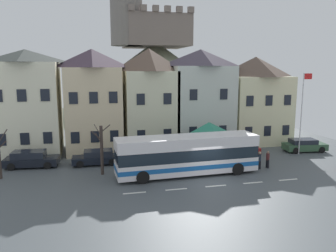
{
  "coord_description": "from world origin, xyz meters",
  "views": [
    {
      "loc": [
        -8.9,
        -23.2,
        8.57
      ],
      "look_at": [
        -2.14,
        4.97,
        3.53
      ],
      "focal_mm": 35.88,
      "sensor_mm": 36.0,
      "label": 1
    }
  ],
  "objects": [
    {
      "name": "bus_shelter",
      "position": [
        1.84,
        5.39,
        3.01
      ],
      "size": [
        3.6,
        3.6,
        3.66
      ],
      "color": "#473D33",
      "rests_on": "ground_plane"
    },
    {
      "name": "parked_car_02",
      "position": [
        12.76,
        6.48,
        0.65
      ],
      "size": [
        4.42,
        2.29,
        1.3
      ],
      "rotation": [
        0.0,
        0.0,
        -0.12
      ],
      "color": "#325338",
      "rests_on": "ground_plane"
    },
    {
      "name": "townhouse_04",
      "position": [
        9.9,
        12.26,
        4.9
      ],
      "size": [
        6.68,
        6.58,
        9.81
      ],
      "color": "beige",
      "rests_on": "ground_plane"
    },
    {
      "name": "parked_car_00",
      "position": [
        -13.94,
        7.16,
        0.7
      ],
      "size": [
        4.65,
        2.25,
        1.43
      ],
      "rotation": [
        0.0,
        0.0,
        -0.1
      ],
      "color": "black",
      "rests_on": "ground_plane"
    },
    {
      "name": "transit_bus",
      "position": [
        -1.27,
        1.97,
        1.6
      ],
      "size": [
        11.63,
        3.07,
        3.17
      ],
      "rotation": [
        0.0,
        0.0,
        0.04
      ],
      "color": "white",
      "rests_on": "ground_plane"
    },
    {
      "name": "bare_tree_00",
      "position": [
        -7.98,
        3.58,
        2.12
      ],
      "size": [
        1.55,
        1.25,
        4.17
      ],
      "color": "#382D28",
      "rests_on": "ground_plane"
    },
    {
      "name": "ground_plane",
      "position": [
        0.0,
        -0.0,
        -0.03
      ],
      "size": [
        40.0,
        60.0,
        0.07
      ],
      "color": "#4A5055"
    },
    {
      "name": "parked_car_01",
      "position": [
        5.57,
        6.66,
        0.63
      ],
      "size": [
        4.08,
        2.26,
        1.28
      ],
      "rotation": [
        0.0,
        0.0,
        3.04
      ],
      "color": "maroon",
      "rests_on": "ground_plane"
    },
    {
      "name": "pedestrian_01",
      "position": [
        5.13,
        1.88,
        0.81
      ],
      "size": [
        0.36,
        0.3,
        1.56
      ],
      "color": "black",
      "rests_on": "ground_plane"
    },
    {
      "name": "flagpole",
      "position": [
        11.65,
        5.66,
        4.63
      ],
      "size": [
        0.95,
        0.1,
        8.1
      ],
      "color": "silver",
      "rests_on": "ground_plane"
    },
    {
      "name": "public_bench",
      "position": [
        3.74,
        7.84,
        0.48
      ],
      "size": [
        1.72,
        0.48,
        0.87
      ],
      "color": "brown",
      "rests_on": "ground_plane"
    },
    {
      "name": "townhouse_01",
      "position": [
        -8.37,
        11.61,
        5.21
      ],
      "size": [
        5.48,
        5.28,
        10.42
      ],
      "color": "beige",
      "rests_on": "ground_plane"
    },
    {
      "name": "hilltop_castle",
      "position": [
        2.93,
        35.92,
        6.96
      ],
      "size": [
        37.24,
        37.24,
        21.02
      ],
      "color": "#676B55",
      "rests_on": "ground_plane"
    },
    {
      "name": "parked_car_03",
      "position": [
        -8.32,
        6.63,
        0.64
      ],
      "size": [
        4.2,
        1.89,
        1.3
      ],
      "rotation": [
        0.0,
        0.0,
        3.12
      ],
      "color": "black",
      "rests_on": "ground_plane"
    },
    {
      "name": "pedestrian_00",
      "position": [
        5.33,
        4.43,
        0.87
      ],
      "size": [
        0.3,
        0.3,
        1.54
      ],
      "color": "#2D2D38",
      "rests_on": "ground_plane"
    },
    {
      "name": "pedestrian_02",
      "position": [
        6.04,
        2.08,
        0.75
      ],
      "size": [
        0.29,
        0.39,
        1.49
      ],
      "color": "black",
      "rests_on": "ground_plane"
    },
    {
      "name": "townhouse_03",
      "position": [
        3.08,
        11.66,
        5.26
      ],
      "size": [
        6.5,
        5.38,
        10.52
      ],
      "color": "silver",
      "rests_on": "ground_plane"
    },
    {
      "name": "townhouse_02",
      "position": [
        -2.57,
        11.65,
        5.27
      ],
      "size": [
        5.34,
        5.37,
        10.55
      ],
      "color": "beige",
      "rests_on": "ground_plane"
    },
    {
      "name": "townhouse_00",
      "position": [
        -14.63,
        12.06,
        5.16
      ],
      "size": [
        5.95,
        6.18,
        10.33
      ],
      "color": "#EBE6C5",
      "rests_on": "ground_plane"
    }
  ]
}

